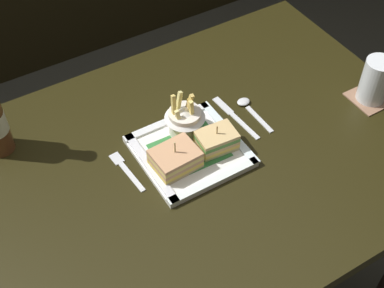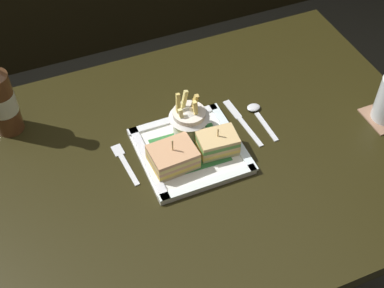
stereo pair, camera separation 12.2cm
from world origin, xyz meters
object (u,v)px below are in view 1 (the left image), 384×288
Objects in this scene: square_plate at (191,151)px; dining_table at (193,189)px; fries_cup at (185,118)px; fork at (126,169)px; spoon at (248,107)px; sandwich_half_right at (216,140)px; sandwich_half_left at (175,159)px; water_glass at (375,83)px; knife at (234,116)px.

dining_table is at bearing -105.03° from square_plate.
fries_cup reaches higher than dining_table.
spoon is (0.36, 0.02, 0.00)m from fork.
fries_cup is at bearing 8.45° from fork.
sandwich_half_right is (0.06, -0.01, 0.16)m from dining_table.
sandwich_half_left is 0.11m from fries_cup.
sandwich_half_left reaches higher than spoon.
water_glass reaches higher than sandwich_half_left.
fork is at bearing -176.42° from spoon.
square_plate is 0.16m from fork.
sandwich_half_left is 1.11× the size of sandwich_half_right.
sandwich_half_right is 0.09m from fries_cup.
spoon is at bearing 3.58° from fork.
fries_cup reaches higher than square_plate.
water_glass reaches higher than spoon.
fries_cup reaches higher than spoon.
square_plate is at bearing 157.01° from sandwich_half_right.
sandwich_half_right reaches higher than fork.
water_glass is 0.67× the size of knife.
water_glass is at bearing -5.91° from sandwich_half_left.
dining_table is 9.99× the size of water_glass.
knife is (0.16, 0.07, 0.12)m from dining_table.
sandwich_half_left reaches higher than fork.
sandwich_half_right reaches higher than spoon.
fork is (-0.21, 0.06, -0.03)m from sandwich_half_right.
knife is at bearing -4.26° from fries_cup.
square_plate is at bearing 170.76° from water_glass.
spoon is at bearing -1.08° from fries_cup.
spoon reaches higher than knife.
water_glass reaches higher than fork.
knife is (0.10, 0.07, -0.03)m from sandwich_half_right.
knife is 1.31× the size of spoon.
water_glass is (0.50, -0.08, 0.05)m from square_plate.
sandwich_half_left is at bearing -29.13° from fork.
spoon reaches higher than dining_table.
square_plate reaches higher than fork.
sandwich_half_right reaches higher than knife.
dining_table is at bearing 174.09° from sandwich_half_right.
spoon is (0.21, 0.06, -0.00)m from square_plate.
sandwich_half_left is 0.60× the size of knife.
sandwich_half_right is 0.45m from water_glass.
fries_cup is 0.50m from water_glass.
fries_cup is 0.15m from knife.
knife is at bearing -171.98° from spoon.
dining_table is 12.38× the size of sandwich_half_right.
dining_table is 8.72× the size of fork.
sandwich_half_left is 0.56m from water_glass.
sandwich_half_left is at bearing -161.13° from knife.
spoon is (0.15, 0.08, -0.03)m from sandwich_half_right.
fries_cup is (-0.04, 0.08, 0.02)m from sandwich_half_right.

